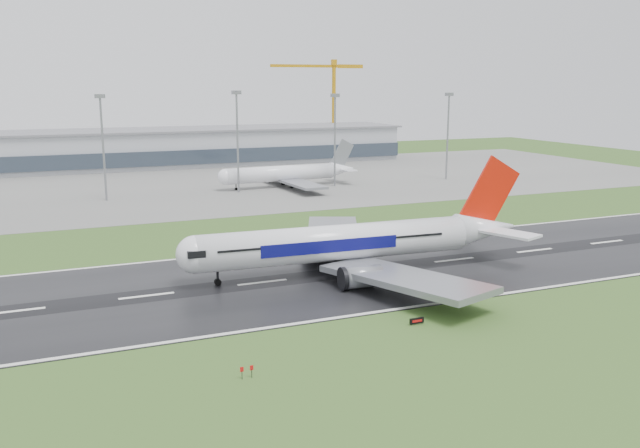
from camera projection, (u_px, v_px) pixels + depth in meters
name	position (u px, v px, depth m)	size (l,w,h in m)	color
ground	(262.00, 283.00, 117.27)	(520.00, 520.00, 0.00)	#2F511D
runway	(262.00, 282.00, 117.26)	(400.00, 45.00, 0.10)	black
apron	(151.00, 186.00, 230.17)	(400.00, 130.00, 0.08)	slate
terminal	(129.00, 149.00, 282.84)	(240.00, 36.00, 15.00)	#999DA4
main_airliner	(360.00, 219.00, 122.11)	(66.93, 63.74, 19.76)	white
parked_airliner	(286.00, 165.00, 226.89)	(51.16, 47.63, 15.00)	white
tower_crane	(334.00, 108.00, 331.74)	(47.25, 2.58, 46.45)	#BD820E
runway_sign	(417.00, 321.00, 96.64)	(2.30, 0.26, 1.04)	black
floodmast_2	(103.00, 150.00, 198.01)	(0.64, 0.64, 30.46)	gray
floodmast_3	(238.00, 144.00, 213.51)	(0.64, 0.64, 31.38)	gray
floodmast_4	(335.00, 142.00, 226.53)	(0.64, 0.64, 30.27)	gray
floodmast_5	(448.00, 138.00, 243.58)	(0.64, 0.64, 30.41)	gray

